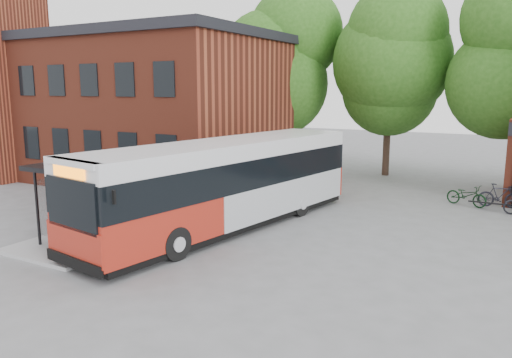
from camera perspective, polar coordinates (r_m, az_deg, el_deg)
The scene contains 8 objects.
ground at distance 17.57m, azimuth -3.50°, elevation -7.58°, with size 100.00×100.00×0.00m, color slate.
station_building at distance 31.94m, azimuth -14.58°, elevation 7.95°, with size 18.40×10.40×8.50m, color maroon, non-canonical shape.
bus_shelter at distance 19.25m, azimuth -16.53°, elevation -1.94°, with size 3.60×7.00×2.90m, color black, non-canonical shape.
tree_0 at distance 33.61m, azimuth 2.72°, elevation 10.50°, with size 7.92×7.92×11.00m, color #255416, non-canonical shape.
tree_1 at distance 32.06m, azimuth 14.96°, elevation 9.64°, with size 7.92×7.92×10.40m, color #255416, non-canonical shape.
city_bus at distance 19.35m, azimuth -3.34°, elevation -0.67°, with size 2.86×13.44×3.42m, color #AA2517, non-canonical shape.
bicycle_0 at distance 25.16m, azimuth 22.92°, elevation -1.71°, with size 0.67×1.91×1.00m, color black.
bicycle_1 at distance 25.41m, azimuth 26.08°, elevation -1.72°, with size 0.52×1.84×1.10m, color black.
Camera 1 is at (9.12, -14.01, 5.40)m, focal length 35.00 mm.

